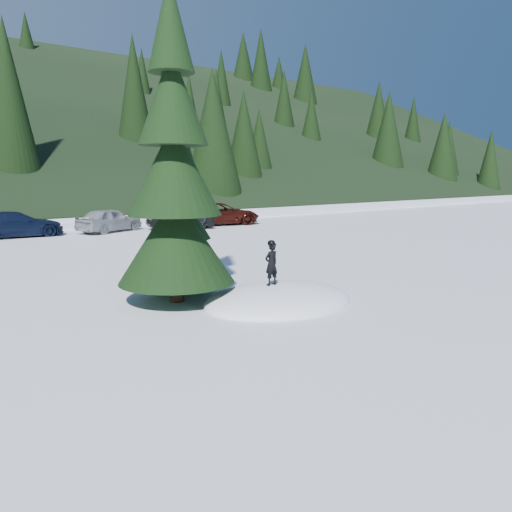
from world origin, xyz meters
TOP-DOWN VIEW (x-y plane):
  - ground at (0.00, 0.00)m, footprint 200.00×200.00m
  - snow_mound at (0.00, 0.00)m, footprint 4.48×3.52m
  - spruce_tall at (-2.20, 1.80)m, footprint 3.20×3.20m
  - spruce_short at (-1.20, 3.20)m, footprint 2.20×2.20m
  - child_skier at (-0.16, 0.14)m, footprint 0.45×0.31m
  - adult_0 at (5.11, 12.49)m, footprint 0.96×1.09m
  - adult_1 at (5.70, 14.51)m, footprint 0.97×1.11m
  - car_3 at (-2.29, 20.22)m, footprint 5.14×2.28m
  - car_4 at (2.92, 19.53)m, footprint 4.70×3.28m
  - car_5 at (7.10, 18.13)m, footprint 4.44×2.41m
  - car_6 at (10.82, 19.01)m, footprint 5.94×3.64m

SIDE VIEW (x-z plane):
  - ground at x=0.00m, z-range 0.00..0.00m
  - snow_mound at x=0.00m, z-range -0.48..0.48m
  - car_5 at x=7.10m, z-range 0.00..1.39m
  - car_3 at x=-2.29m, z-range 0.00..1.46m
  - car_4 at x=2.92m, z-range 0.00..1.49m
  - car_6 at x=10.82m, z-range 0.00..1.54m
  - adult_1 at x=5.70m, z-range 0.00..1.80m
  - adult_0 at x=5.11m, z-range 0.00..1.87m
  - child_skier at x=-0.16m, z-range 0.48..1.67m
  - spruce_short at x=-1.20m, z-range -0.58..4.79m
  - spruce_tall at x=-2.20m, z-range -0.98..7.62m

